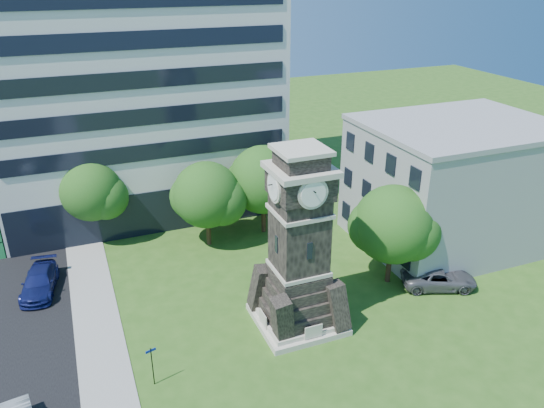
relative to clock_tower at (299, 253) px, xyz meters
name	(u,v)px	position (x,y,z in m)	size (l,w,h in m)	color
ground	(266,351)	(-3.00, -2.00, -5.28)	(160.00, 160.00, 0.00)	#2B5418
sidewalk	(100,339)	(-12.50, 3.00, -5.25)	(3.00, 70.00, 0.06)	gray
clock_tower	(299,253)	(0.00, 0.00, 0.00)	(5.40, 5.40, 12.22)	beige
office_tall	(129,58)	(-6.20, 23.84, 8.94)	(26.20, 15.11, 28.60)	silver
office_low	(454,183)	(16.97, 6.00, -0.07)	(15.20, 12.20, 10.40)	gray
car_street_north	(40,282)	(-15.94, 10.37, -4.50)	(2.18, 5.37, 1.56)	#121952
car_east_lot	(439,278)	(11.46, -0.06, -4.53)	(2.50, 5.42, 1.51)	#57575C
park_bench	(325,311)	(2.00, -0.20, -4.81)	(1.71, 0.46, 0.88)	black
street_sign	(152,362)	(-9.97, -2.28, -3.69)	(0.61, 0.06, 2.53)	black
tree_nw	(92,193)	(-11.22, 16.79, -0.73)	(5.62, 5.11, 7.30)	#332114
tree_nc	(208,197)	(-2.45, 12.72, -0.87)	(6.12, 5.56, 7.38)	#332114
tree_ne	(264,182)	(2.76, 13.20, -0.49)	(6.56, 5.96, 7.97)	#332114
tree_east	(394,226)	(8.49, 2.03, -0.68)	(6.36, 5.78, 7.68)	#332114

